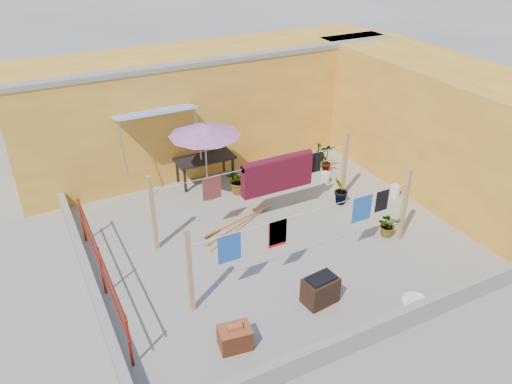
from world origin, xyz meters
TOP-DOWN VIEW (x-y plane):
  - ground at (0.00, 0.00)m, footprint 80.00×80.00m
  - wall_back at (0.50, 4.69)m, footprint 11.00×3.27m
  - wall_right at (5.20, 0.00)m, footprint 2.40×9.00m
  - parapet_front at (0.00, -3.58)m, footprint 8.30×0.16m
  - parapet_left at (-4.08, 0.00)m, footprint 0.16×7.30m
  - red_railing at (-3.85, -0.20)m, footprint 0.05×4.20m
  - clothesline_rig at (0.41, 0.52)m, footprint 5.09×2.35m
  - patio_umbrella at (-0.66, 2.29)m, footprint 1.84×1.84m
  - outdoor_table at (-0.36, 3.20)m, footprint 1.59×0.80m
  - brick_stack at (-2.18, -2.60)m, footprint 0.61×0.48m
  - lumber_pile at (-0.57, 0.76)m, footprint 2.13×1.15m
  - brazier at (-0.26, -2.31)m, footprint 0.69×0.50m
  - white_basin at (1.33, -3.20)m, footprint 0.52×0.52m
  - water_jug_a at (3.70, 0.14)m, footprint 0.24×0.24m
  - water_jug_b at (2.51, 1.59)m, footprint 0.24×0.24m
  - green_hose at (2.93, 2.64)m, footprint 0.47×0.47m
  - plant_back_a at (0.19, 2.24)m, footprint 0.89×0.87m
  - plant_back_b at (3.11, 2.82)m, footprint 0.35×0.35m
  - plant_right_a at (2.95, 2.19)m, footprint 0.54×0.45m
  - plant_right_b at (2.22, 0.49)m, footprint 0.55×0.54m
  - plant_right_c at (2.37, -1.16)m, footprint 0.68×0.66m

SIDE VIEW (x-z plane):
  - ground at x=0.00m, z-range 0.00..0.00m
  - green_hose at x=2.93m, z-range 0.00..0.07m
  - white_basin at x=1.33m, z-range 0.00..0.09m
  - lumber_pile at x=-0.57m, z-range 0.00..0.13m
  - water_jug_b at x=2.51m, z-range -0.02..0.36m
  - water_jug_a at x=3.70m, z-range -0.02..0.36m
  - brick_stack at x=-2.18m, z-range -0.03..0.45m
  - parapet_front at x=0.00m, z-range 0.00..0.44m
  - parapet_left at x=-4.08m, z-range 0.00..0.44m
  - brazier at x=-0.26m, z-range -0.01..0.58m
  - plant_right_c at x=2.37m, z-range 0.00..0.57m
  - plant_back_b at x=3.11m, z-range 0.00..0.62m
  - plant_back_a at x=0.19m, z-range 0.00..0.75m
  - plant_right_b at x=2.22m, z-range 0.00..0.78m
  - plant_right_a at x=2.95m, z-range 0.00..0.87m
  - outdoor_table at x=-0.36m, z-range 0.30..1.04m
  - red_railing at x=-3.85m, z-range 0.17..1.27m
  - clothesline_rig at x=0.41m, z-range 0.18..1.98m
  - wall_right at x=5.20m, z-range 0.00..3.20m
  - wall_back at x=0.50m, z-range 0.00..3.21m
  - patio_umbrella at x=-0.66m, z-range 0.85..2.97m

